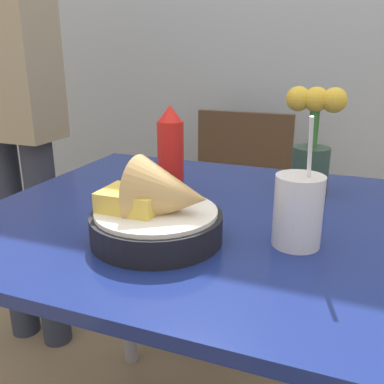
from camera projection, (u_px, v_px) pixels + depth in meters
name	position (u px, v px, depth m)	size (l,w,h in m)	color
wall_window	(302.00, 1.00, 1.75)	(7.00, 0.06, 2.60)	#9EA8B7
dining_table	(210.00, 264.00, 0.95)	(0.97, 0.82, 0.78)	navy
chair_far_window	(236.00, 199.00, 1.77)	(0.40, 0.40, 0.87)	#473323
food_basket	(160.00, 212.00, 0.77)	(0.24, 0.24, 0.16)	black
ketchup_bottle	(171.00, 154.00, 0.98)	(0.06, 0.06, 0.22)	red
drink_cup	(298.00, 213.00, 0.75)	(0.09, 0.09, 0.24)	silver
flower_vase	(312.00, 143.00, 1.02)	(0.14, 0.09, 0.25)	#2D4738
person_standing	(11.00, 92.00, 1.45)	(0.32, 0.19, 1.69)	#2D3347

